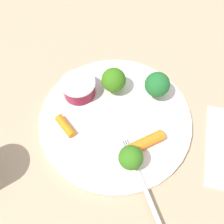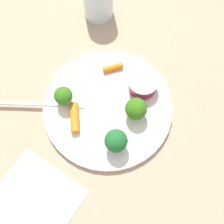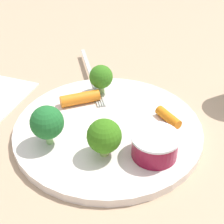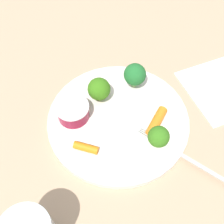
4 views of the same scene
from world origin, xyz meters
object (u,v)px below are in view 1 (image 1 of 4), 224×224
Objects in this scene: broccoli_floret_1 at (157,85)px; carrot_stick_0 at (65,126)px; sauce_cup at (79,88)px; carrot_stick_1 at (147,142)px; fork at (148,196)px; plate at (115,119)px; broccoli_floret_0 at (114,80)px; broccoli_floret_2 at (131,158)px.

broccoli_floret_1 is 0.17m from carrot_stick_0.
broccoli_floret_1 is at bearing 11.98° from sauce_cup.
fork is (0.02, -0.08, -0.01)m from carrot_stick_1.
carrot_stick_0 is (-0.07, -0.04, 0.01)m from plate.
broccoli_floret_1 is 0.10m from carrot_stick_1.
sauce_cup is 0.21m from fork.
plate is at bearing 149.04° from carrot_stick_1.
plate is 6.12× the size of carrot_stick_0.
broccoli_floret_0 is 0.30× the size of fork.
fork is at bearing -48.50° from broccoli_floret_2.
carrot_stick_0 reaches higher than fork.
broccoli_floret_1 is 0.14m from broccoli_floret_2.
fork is (0.15, -0.15, -0.01)m from sauce_cup.
carrot_stick_1 reaches higher than fork.
broccoli_floret_2 is (-0.02, -0.14, -0.00)m from broccoli_floret_1.
broccoli_floret_2 is at bearing -65.40° from broccoli_floret_0.
carrot_stick_0 is (-0.06, -0.10, -0.02)m from broccoli_floret_0.
carrot_stick_0 is (-0.12, 0.03, -0.02)m from broccoli_floret_2.
fork is (0.02, -0.18, -0.03)m from broccoli_floret_1.
sauce_cup is at bearing 90.31° from carrot_stick_0.
broccoli_floret_2 is (0.12, -0.11, 0.01)m from sauce_cup.
broccoli_floret_1 is (0.06, 0.06, 0.04)m from plate.
broccoli_floret_1 reaches higher than plate.
sauce_cup reaches higher than carrot_stick_0.
fork is at bearing -26.09° from carrot_stick_0.
broccoli_floret_0 reaches higher than sauce_cup.
fork reaches higher than plate.
broccoli_floret_2 is at bearing -114.64° from carrot_stick_1.
broccoli_floret_2 reaches higher than carrot_stick_0.
broccoli_floret_2 is 1.11× the size of carrot_stick_0.
carrot_stick_0 is (-0.13, -0.10, -0.03)m from broccoli_floret_1.
plate is 4.74× the size of broccoli_floret_1.
carrot_stick_0 is at bearing -89.69° from sauce_cup.
broccoli_floret_1 reaches higher than carrot_stick_0.
sauce_cup is 1.18× the size of broccoli_floret_0.
carrot_stick_1 is at bearing 102.68° from fork.
sauce_cup is 0.07m from carrot_stick_0.
broccoli_floret_1 is 1.29× the size of carrot_stick_0.
broccoli_floret_0 is 0.11m from carrot_stick_0.
broccoli_floret_1 is at bearing 4.93° from broccoli_floret_0.
carrot_stick_1 is (0.00, -0.10, -0.02)m from broccoli_floret_1.
broccoli_floret_2 reaches higher than fork.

